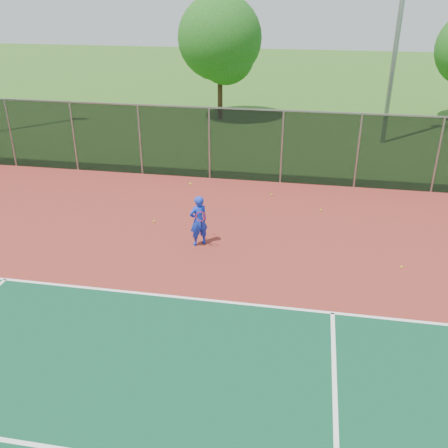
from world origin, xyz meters
name	(u,v)px	position (x,y,z in m)	size (l,w,h in m)	color
ground	(235,390)	(0.00, 0.00, 0.00)	(120.00, 120.00, 0.00)	#2B5A19
court_apron	(248,329)	(0.00, 2.00, 0.01)	(30.00, 20.00, 0.02)	maroon
fence_back	(282,146)	(0.00, 12.00, 1.56)	(30.00, 0.06, 3.03)	black
tennis_player	(199,221)	(-2.12, 6.02, 0.85)	(0.72, 0.76, 2.04)	#1531CD
practice_ball_0	(272,195)	(-0.21, 10.49, 0.06)	(0.07, 0.07, 0.07)	#C1C516
practice_ball_1	(321,210)	(1.68, 9.31, 0.06)	(0.07, 0.07, 0.07)	#C1C516
practice_ball_2	(154,222)	(-4.01, 7.31, 0.06)	(0.07, 0.07, 0.07)	#C1C516
practice_ball_3	(402,267)	(4.02, 5.61, 0.06)	(0.07, 0.07, 0.07)	#C1C516
tree_back_left	(221,42)	(-4.38, 22.27, 4.48)	(4.86, 4.86, 7.13)	#321D12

